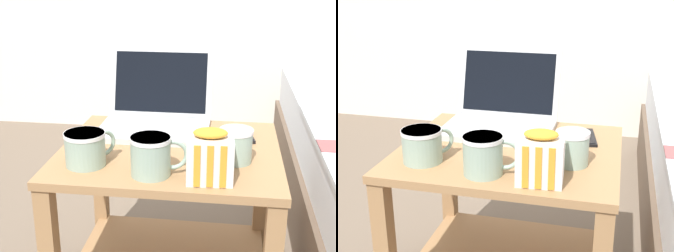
{
  "view_description": "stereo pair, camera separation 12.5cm",
  "coord_description": "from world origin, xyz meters",
  "views": [
    {
      "loc": [
        0.16,
        -1.21,
        1.0
      ],
      "look_at": [
        0.0,
        -0.04,
        0.59
      ],
      "focal_mm": 50.0,
      "sensor_mm": 36.0,
      "label": 1
    },
    {
      "loc": [
        0.29,
        -1.19,
        1.0
      ],
      "look_at": [
        0.0,
        -0.04,
        0.59
      ],
      "focal_mm": 50.0,
      "sensor_mm": 36.0,
      "label": 2
    }
  ],
  "objects": [
    {
      "name": "bedside_table",
      "position": [
        0.0,
        0.0,
        0.33
      ],
      "size": [
        0.61,
        0.53,
        0.51
      ],
      "color": "#997047",
      "rests_on": "ground_plane"
    },
    {
      "name": "laptop",
      "position": [
        -0.07,
        0.17,
        0.56
      ],
      "size": [
        0.33,
        0.3,
        0.23
      ],
      "color": "#B7BABC",
      "rests_on": "bedside_table"
    },
    {
      "name": "mug_front_left",
      "position": [
        0.18,
        -0.07,
        0.56
      ],
      "size": [
        0.11,
        0.1,
        0.09
      ],
      "color": "#8CA593",
      "rests_on": "bedside_table"
    },
    {
      "name": "mug_front_right",
      "position": [
        -0.2,
        -0.14,
        0.56
      ],
      "size": [
        0.12,
        0.12,
        0.09
      ],
      "color": "#8CA593",
      "rests_on": "bedside_table"
    },
    {
      "name": "mug_mid_center",
      "position": [
        -0.02,
        -0.18,
        0.56
      ],
      "size": [
        0.14,
        0.1,
        0.1
      ],
      "color": "#8CA593",
      "rests_on": "bedside_table"
    },
    {
      "name": "snack_bag",
      "position": [
        0.12,
        -0.19,
        0.57
      ],
      "size": [
        0.12,
        0.1,
        0.13
      ],
      "color": "silver",
      "rests_on": "bedside_table"
    },
    {
      "name": "cell_phone",
      "position": [
        0.19,
        0.13,
        0.51
      ],
      "size": [
        0.1,
        0.15,
        0.01
      ],
      "color": "black",
      "rests_on": "bedside_table"
    }
  ]
}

